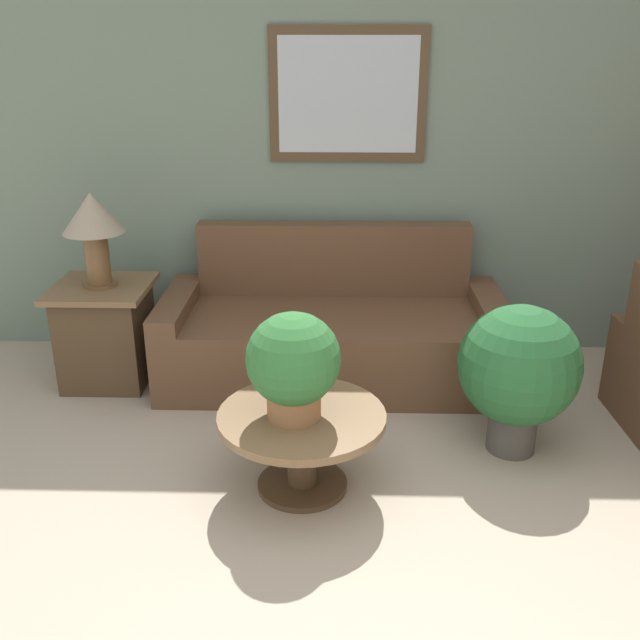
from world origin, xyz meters
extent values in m
cube|color=slate|center=(0.00, 2.78, 1.30)|extent=(6.71, 0.06, 2.60)
cube|color=#4C3823|center=(-0.29, 2.74, 1.73)|extent=(1.00, 0.03, 0.83)
cube|color=#B2BCC6|center=(-0.29, 2.73, 1.73)|extent=(0.88, 0.01, 0.71)
cube|color=brown|center=(-0.37, 2.21, 0.23)|extent=(1.79, 0.92, 0.46)
cube|color=brown|center=(-0.37, 2.59, 0.70)|extent=(1.79, 0.16, 0.48)
cube|color=brown|center=(-1.36, 2.21, 0.28)|extent=(0.18, 0.92, 0.56)
cube|color=brown|center=(0.61, 2.21, 0.28)|extent=(0.18, 0.92, 0.56)
cylinder|color=#4C3823|center=(-0.51, 0.99, 0.01)|extent=(0.44, 0.44, 0.03)
cylinder|color=#4C3823|center=(-0.51, 0.99, 0.20)|extent=(0.15, 0.15, 0.34)
cylinder|color=brown|center=(-0.51, 0.99, 0.39)|extent=(0.81, 0.81, 0.04)
cube|color=#4C3823|center=(-1.81, 2.15, 0.30)|extent=(0.50, 0.50, 0.61)
cube|color=brown|center=(-1.81, 2.15, 0.63)|extent=(0.59, 0.59, 0.03)
cylinder|color=brown|center=(-1.81, 2.15, 0.65)|extent=(0.21, 0.21, 0.02)
cylinder|color=brown|center=(-1.81, 2.15, 0.82)|extent=(0.15, 0.15, 0.32)
cone|color=gray|center=(-1.81, 2.15, 1.10)|extent=(0.37, 0.37, 0.24)
cylinder|color=#9E6B42|center=(-0.54, 0.97, 0.48)|extent=(0.25, 0.25, 0.13)
sphere|color=#2D6B33|center=(-0.54, 0.97, 0.71)|extent=(0.44, 0.44, 0.44)
cylinder|color=#4C4742|center=(0.60, 1.37, 0.13)|extent=(0.26, 0.26, 0.26)
sphere|color=#235B2D|center=(0.60, 1.37, 0.50)|extent=(0.63, 0.63, 0.63)
camera|label=1|loc=(-0.34, -1.98, 2.07)|focal=40.00mm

